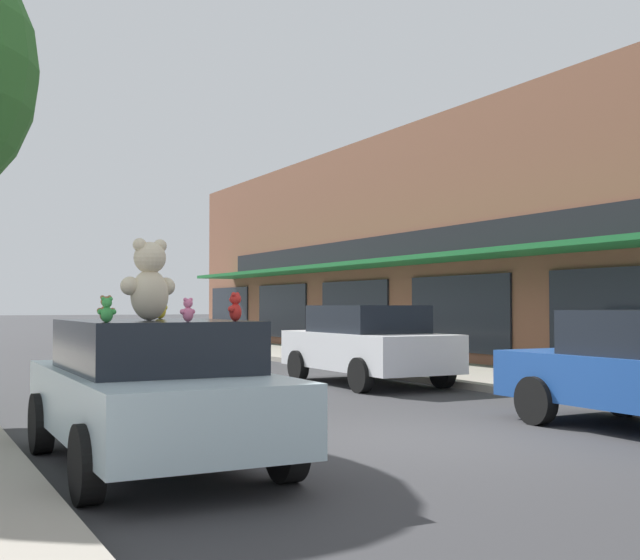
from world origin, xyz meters
TOP-DOWN VIEW (x-y plane):
  - ground_plane at (0.00, 0.00)m, footprint 260.00×260.00m
  - storefront_row at (12.85, 8.73)m, footprint 12.14×37.93m
  - plush_art_car at (-3.12, -0.19)m, footprint 2.02×4.12m
  - teddy_bear_giant at (-3.18, -0.23)m, footprint 0.62×0.41m
  - teddy_bear_green at (-3.79, -1.07)m, footprint 0.17×0.12m
  - teddy_bear_red at (-2.58, -1.06)m, footprint 0.19×0.18m
  - teddy_bear_yellow at (-2.84, 0.53)m, footprint 0.23×0.17m
  - teddy_bear_pink at (-3.05, -1.07)m, footprint 0.17×0.11m
  - teddy_bear_brown at (-3.74, -0.83)m, footprint 0.17×0.15m
  - parked_car_far_center at (3.11, 5.93)m, footprint 2.06×4.20m

SIDE VIEW (x-z plane):
  - ground_plane at x=0.00m, z-range 0.00..0.00m
  - plush_art_car at x=-3.12m, z-range 0.05..1.51m
  - parked_car_far_center at x=3.11m, z-range 0.03..1.65m
  - teddy_bear_pink at x=-3.05m, z-range 1.46..1.68m
  - teddy_bear_green at x=-3.79m, z-range 1.46..1.69m
  - teddy_bear_brown at x=-3.74m, z-range 1.46..1.70m
  - teddy_bear_red at x=-2.58m, z-range 1.46..1.74m
  - teddy_bear_yellow at x=-2.84m, z-range 1.46..1.77m
  - teddy_bear_giant at x=-3.18m, z-range 1.45..2.27m
  - storefront_row at x=12.85m, z-range 0.00..6.88m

